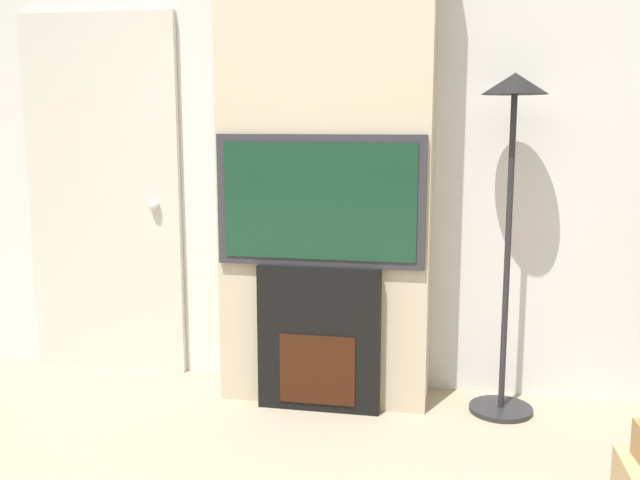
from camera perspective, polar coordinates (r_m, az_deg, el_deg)
name	(u,v)px	position (r m, az deg, el deg)	size (l,w,h in m)	color
wall_back	(335,140)	(3.87, 1.18, 8.02)	(6.00, 0.06, 2.70)	silver
chimney_breast	(327,141)	(3.65, 0.58, 7.94)	(1.07, 0.37, 2.70)	#BCAD8E
fireplace	(320,338)	(3.63, 0.00, -7.83)	(0.62, 0.15, 0.74)	black
television	(320,201)	(3.49, -0.01, 3.14)	(1.03, 0.07, 0.65)	#2D2D33
floor_lamp	(511,165)	(3.53, 15.07, 5.84)	(0.32, 0.32, 1.67)	#262628
entry_door	(104,197)	(4.28, -16.92, 3.35)	(0.93, 0.09, 2.04)	beige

